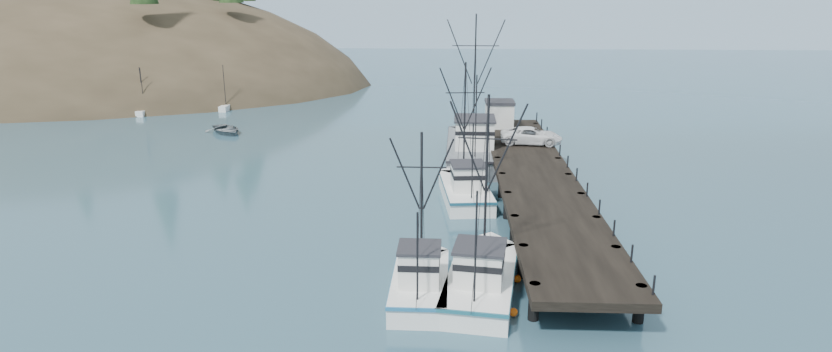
{
  "coord_description": "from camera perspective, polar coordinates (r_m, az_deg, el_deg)",
  "views": [
    {
      "loc": [
        6.88,
        -33.57,
        16.0
      ],
      "look_at": [
        4.7,
        13.11,
        2.5
      ],
      "focal_mm": 28.0,
      "sensor_mm": 36.0,
      "label": 1
    }
  ],
  "objects": [
    {
      "name": "ground",
      "position": [
        37.82,
        -8.17,
        -9.09
      ],
      "size": [
        400.0,
        400.0,
        0.0
      ],
      "primitive_type": "plane",
      "color": "#2A4D5F",
      "rests_on": "ground"
    },
    {
      "name": "pier",
      "position": [
        52.08,
        10.42,
        -0.11
      ],
      "size": [
        6.0,
        44.0,
        2.0
      ],
      "color": "black",
      "rests_on": "ground"
    },
    {
      "name": "distant_ridge",
      "position": [
        204.22,
        3.61,
        11.59
      ],
      "size": [
        360.0,
        40.0,
        26.0
      ],
      "primitive_type": "cube",
      "color": "#9EB2C6",
      "rests_on": "ground"
    },
    {
      "name": "distant_ridge_far",
      "position": [
        224.11,
        -9.61,
        11.8
      ],
      "size": [
        180.0,
        25.0,
        18.0
      ],
      "primitive_type": "cube",
      "color": "silver",
      "rests_on": "ground"
    },
    {
      "name": "moored_sailboats",
      "position": [
        98.86,
        -20.5,
        5.98
      ],
      "size": [
        19.75,
        17.23,
        6.35
      ],
      "color": "white",
      "rests_on": "ground"
    },
    {
      "name": "trawler_near",
      "position": [
        36.14,
        5.79,
        -8.81
      ],
      "size": [
        4.89,
        10.96,
        11.08
      ],
      "color": "white",
      "rests_on": "ground"
    },
    {
      "name": "trawler_mid",
      "position": [
        35.59,
        0.41,
        -9.14
      ],
      "size": [
        3.09,
        8.91,
        9.2
      ],
      "color": "white",
      "rests_on": "ground"
    },
    {
      "name": "trawler_far",
      "position": [
        51.37,
        4.31,
        -1.12
      ],
      "size": [
        4.37,
        10.71,
        10.99
      ],
      "color": "white",
      "rests_on": "ground"
    },
    {
      "name": "work_vessel",
      "position": [
        63.23,
        5.07,
        2.54
      ],
      "size": [
        5.37,
        17.1,
        14.13
      ],
      "color": "slate",
      "rests_on": "ground"
    },
    {
      "name": "pier_shed",
      "position": [
        68.96,
        7.34,
        5.47
      ],
      "size": [
        3.0,
        3.2,
        2.8
      ],
      "color": "silver",
      "rests_on": "pier"
    },
    {
      "name": "pickup_truck",
      "position": [
        61.72,
        10.1,
        3.51
      ],
      "size": [
        5.96,
        3.18,
        1.59
      ],
      "primitive_type": "imported",
      "rotation": [
        0.0,
        0.0,
        1.47
      ],
      "color": "white",
      "rests_on": "pier"
    },
    {
      "name": "motorboat",
      "position": [
        78.22,
        -16.33,
        3.65
      ],
      "size": [
        6.41,
        6.66,
        1.12
      ],
      "primitive_type": "imported",
      "rotation": [
        0.0,
        0.0,
        0.67
      ],
      "color": "slate",
      "rests_on": "ground"
    }
  ]
}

